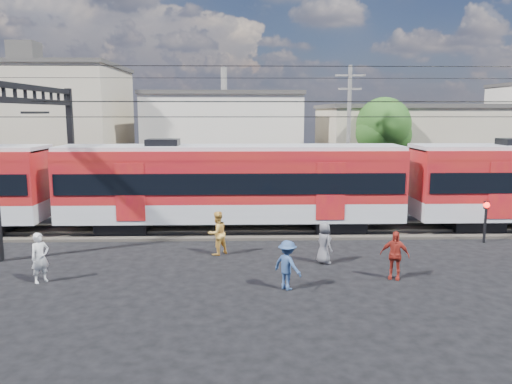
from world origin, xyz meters
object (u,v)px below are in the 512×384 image
pedestrian_c (287,265)px  commuter_train (236,183)px  pedestrian_a (40,258)px  crossing_signal (486,214)px

pedestrian_c → commuter_train: bearing=-32.6°
pedestrian_a → crossing_signal: (17.56, 4.69, 0.44)m
pedestrian_c → crossing_signal: size_ratio=0.87×
commuter_train → crossing_signal: bearing=-11.9°
pedestrian_a → pedestrian_c: 8.36m
pedestrian_a → crossing_signal: size_ratio=0.92×
commuter_train → pedestrian_a: size_ratio=29.31×
pedestrian_c → pedestrian_a: bearing=38.7°
pedestrian_a → crossing_signal: crossing_signal is taller
pedestrian_a → pedestrian_c: bearing=-54.3°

